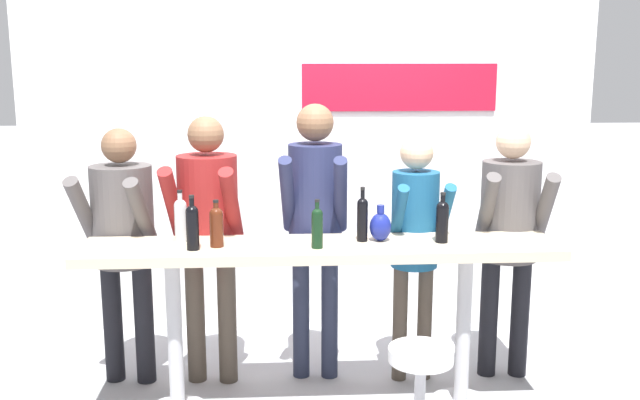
# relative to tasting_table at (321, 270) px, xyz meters

# --- Properties ---
(back_wall) EXTENTS (4.43, 0.12, 2.81)m
(back_wall) POSITION_rel_tasting_table_xyz_m (0.01, 1.47, 0.52)
(back_wall) COLOR white
(back_wall) RESTS_ON ground_plane
(tasting_table) EXTENTS (2.83, 0.51, 1.05)m
(tasting_table) POSITION_rel_tasting_table_xyz_m (0.00, 0.00, 0.00)
(tasting_table) COLOR beige
(tasting_table) RESTS_ON ground_plane
(bar_stool) EXTENTS (0.36, 0.36, 0.63)m
(bar_stool) POSITION_rel_tasting_table_xyz_m (0.49, -0.60, -0.47)
(bar_stool) COLOR #B2B2B7
(bar_stool) RESTS_ON ground_plane
(person_far_left) EXTENTS (0.53, 0.61, 1.69)m
(person_far_left) POSITION_rel_tasting_table_xyz_m (-1.25, 0.45, 0.16)
(person_far_left) COLOR black
(person_far_left) RESTS_ON ground_plane
(person_left) EXTENTS (0.50, 0.60, 1.77)m
(person_left) POSITION_rel_tasting_table_xyz_m (-0.70, 0.42, 0.21)
(person_left) COLOR #473D33
(person_left) RESTS_ON ground_plane
(person_center_left) EXTENTS (0.45, 0.58, 1.84)m
(person_center_left) POSITION_rel_tasting_table_xyz_m (-0.01, 0.45, 0.27)
(person_center_left) COLOR #23283D
(person_center_left) RESTS_ON ground_plane
(person_center) EXTENTS (0.38, 0.50, 1.64)m
(person_center) POSITION_rel_tasting_table_xyz_m (0.63, 0.38, 0.15)
(person_center) COLOR #473D33
(person_center) RESTS_ON ground_plane
(person_center_right) EXTENTS (0.48, 0.58, 1.71)m
(person_center_right) POSITION_rel_tasting_table_xyz_m (1.27, 0.40, 0.17)
(person_center_right) COLOR black
(person_center_right) RESTS_ON ground_plane
(wine_bottle_0) EXTENTS (0.07, 0.07, 0.30)m
(wine_bottle_0) POSITION_rel_tasting_table_xyz_m (0.72, 0.00, 0.30)
(wine_bottle_0) COLOR black
(wine_bottle_0) RESTS_ON tasting_table
(wine_bottle_1) EXTENTS (0.08, 0.08, 0.28)m
(wine_bottle_1) POSITION_rel_tasting_table_xyz_m (-0.61, -0.03, 0.29)
(wine_bottle_1) COLOR #4C1E0F
(wine_bottle_1) RESTS_ON tasting_table
(wine_bottle_2) EXTENTS (0.07, 0.07, 0.32)m
(wine_bottle_2) POSITION_rel_tasting_table_xyz_m (-0.74, -0.09, 0.31)
(wine_bottle_2) COLOR black
(wine_bottle_2) RESTS_ON tasting_table
(wine_bottle_3) EXTENTS (0.06, 0.06, 0.33)m
(wine_bottle_3) POSITION_rel_tasting_table_xyz_m (0.25, 0.06, 0.31)
(wine_bottle_3) COLOR black
(wine_bottle_3) RESTS_ON tasting_table
(wine_bottle_4) EXTENTS (0.07, 0.07, 0.31)m
(wine_bottle_4) POSITION_rel_tasting_table_xyz_m (-0.83, 0.11, 0.30)
(wine_bottle_4) COLOR #B7BCC1
(wine_bottle_4) RESTS_ON tasting_table
(wine_bottle_5) EXTENTS (0.07, 0.07, 0.29)m
(wine_bottle_5) POSITION_rel_tasting_table_xyz_m (-0.03, -0.09, 0.29)
(wine_bottle_5) COLOR black
(wine_bottle_5) RESTS_ON tasting_table
(decorative_vase) EXTENTS (0.13, 0.13, 0.22)m
(decorative_vase) POSITION_rel_tasting_table_xyz_m (0.36, 0.06, 0.25)
(decorative_vase) COLOR navy
(decorative_vase) RESTS_ON tasting_table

